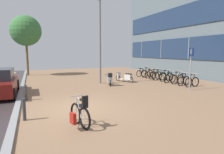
{
  "coord_description": "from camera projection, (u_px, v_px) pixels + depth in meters",
  "views": [
    {
      "loc": [
        -1.74,
        -8.15,
        2.42
      ],
      "look_at": [
        2.14,
        1.2,
        1.12
      ],
      "focal_mm": 31.24,
      "sensor_mm": 36.0,
      "label": 1
    }
  ],
  "objects": [
    {
      "name": "ground",
      "position": [
        108.0,
        105.0,
        8.99
      ],
      "size": [
        21.0,
        40.0,
        0.13
      ],
      "color": "#372F31"
    },
    {
      "name": "bicycle_foreground",
      "position": [
        80.0,
        115.0,
        6.33
      ],
      "size": [
        0.58,
        1.35,
        1.11
      ],
      "color": "black",
      "rests_on": "ground"
    },
    {
      "name": "bicycle_rack_00",
      "position": [
        192.0,
        82.0,
        13.59
      ],
      "size": [
        1.35,
        0.48,
        0.97
      ],
      "color": "black",
      "rests_on": "ground"
    },
    {
      "name": "bicycle_rack_01",
      "position": [
        184.0,
        81.0,
        14.21
      ],
      "size": [
        1.32,
        0.48,
        0.96
      ],
      "color": "black",
      "rests_on": "ground"
    },
    {
      "name": "bicycle_rack_02",
      "position": [
        178.0,
        79.0,
        14.89
      ],
      "size": [
        1.39,
        0.48,
        1.02
      ],
      "color": "black",
      "rests_on": "ground"
    },
    {
      "name": "bicycle_rack_03",
      "position": [
        170.0,
        78.0,
        15.48
      ],
      "size": [
        1.32,
        0.48,
        0.96
      ],
      "color": "black",
      "rests_on": "ground"
    },
    {
      "name": "bicycle_rack_04",
      "position": [
        166.0,
        77.0,
        16.22
      ],
      "size": [
        1.37,
        0.48,
        1.01
      ],
      "color": "black",
      "rests_on": "ground"
    },
    {
      "name": "bicycle_rack_05",
      "position": [
        159.0,
        76.0,
        16.8
      ],
      "size": [
        1.41,
        0.48,
        1.01
      ],
      "color": "black",
      "rests_on": "ground"
    },
    {
      "name": "bicycle_rack_06",
      "position": [
        155.0,
        75.0,
        17.5
      ],
      "size": [
        1.36,
        0.48,
        0.98
      ],
      "color": "black",
      "rests_on": "ground"
    },
    {
      "name": "bicycle_rack_07",
      "position": [
        151.0,
        75.0,
        18.14
      ],
      "size": [
        1.3,
        0.48,
        0.93
      ],
      "color": "black",
      "rests_on": "ground"
    },
    {
      "name": "bicycle_rack_08",
      "position": [
        147.0,
        73.0,
        18.83
      ],
      "size": [
        1.42,
        0.48,
        1.02
      ],
      "color": "black",
      "rests_on": "ground"
    },
    {
      "name": "bicycle_rack_09",
      "position": [
        141.0,
        73.0,
        19.39
      ],
      "size": [
        1.27,
        0.48,
        0.92
      ],
      "color": "black",
      "rests_on": "ground"
    },
    {
      "name": "scooter_near",
      "position": [
        126.0,
        77.0,
        15.81
      ],
      "size": [
        0.94,
        1.7,
        0.76
      ],
      "color": "black",
      "rests_on": "ground"
    },
    {
      "name": "scooter_mid",
      "position": [
        110.0,
        79.0,
        14.2
      ],
      "size": [
        0.74,
        1.62,
        0.97
      ],
      "color": "black",
      "rests_on": "ground"
    },
    {
      "name": "parking_sign",
      "position": [
        191.0,
        65.0,
        12.25
      ],
      "size": [
        0.4,
        0.07,
        2.66
      ],
      "color": "gray",
      "rests_on": "ground"
    },
    {
      "name": "lamp_post",
      "position": [
        100.0,
        37.0,
        14.76
      ],
      "size": [
        0.2,
        0.52,
        6.46
      ],
      "color": "slate",
      "rests_on": "ground"
    },
    {
      "name": "street_tree",
      "position": [
        26.0,
        31.0,
        19.77
      ],
      "size": [
        3.08,
        3.08,
        6.11
      ],
      "color": "brown",
      "rests_on": "ground"
    },
    {
      "name": "bollard_near",
      "position": [
        24.0,
        109.0,
        6.89
      ],
      "size": [
        0.12,
        0.12,
        0.81
      ],
      "color": "#38383D",
      "rests_on": "ground"
    },
    {
      "name": "bollard_far",
      "position": [
        26.0,
        93.0,
        9.79
      ],
      "size": [
        0.12,
        0.12,
        0.77
      ],
      "color": "#38383D",
      "rests_on": "ground"
    }
  ]
}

